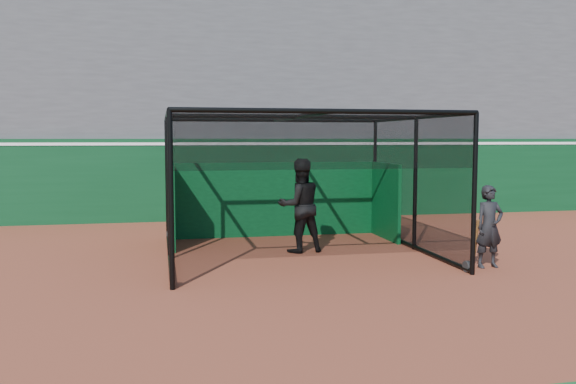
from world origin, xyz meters
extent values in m
plane|color=brown|center=(0.00, 0.00, 0.00)|extent=(120.00, 120.00, 0.00)
cube|color=#0A3719|center=(0.00, 8.50, 1.25)|extent=(50.00, 0.45, 2.50)
cube|color=white|center=(0.00, 8.50, 2.35)|extent=(50.00, 0.50, 0.08)
cube|color=#4C4C4F|center=(0.00, 12.38, 3.88)|extent=(50.00, 7.85, 7.75)
cube|color=#07481F|center=(0.87, 4.96, 0.95)|extent=(5.33, 0.10, 1.90)
cylinder|color=black|center=(-1.86, 0.00, 0.11)|extent=(0.08, 0.22, 0.22)
cylinder|color=black|center=(3.60, 0.00, 0.11)|extent=(0.08, 0.22, 0.22)
cylinder|color=black|center=(-1.86, 4.88, 0.11)|extent=(0.08, 0.22, 0.22)
cylinder|color=black|center=(3.60, 4.88, 0.11)|extent=(0.08, 0.22, 0.22)
imported|color=black|center=(0.98, 2.67, 1.03)|extent=(1.11, 0.93, 2.07)
imported|color=black|center=(4.22, 0.32, 0.80)|extent=(0.62, 0.43, 1.61)
cylinder|color=#593819|center=(3.97, 0.37, 0.55)|extent=(0.14, 0.32, 0.83)
camera|label=1|loc=(-2.02, -10.34, 2.51)|focal=38.00mm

